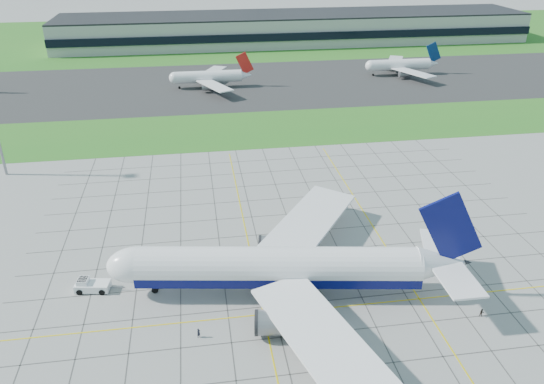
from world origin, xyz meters
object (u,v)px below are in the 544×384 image
object	(u,v)px
pushback_tug	(91,285)
crew_far	(482,313)
distant_jet_2	(401,65)
airliner	(280,267)
crew_near	(199,333)
distant_jet_1	(210,77)

from	to	relation	value
pushback_tug	crew_far	world-z (taller)	pushback_tug
distant_jet_2	crew_far	bearing A→B (deg)	-106.27
airliner	crew_near	distance (m)	18.25
crew_near	pushback_tug	bearing A→B (deg)	105.45
distant_jet_1	distant_jet_2	xyz separation A→B (m)	(84.69, 7.98, 0.00)
pushback_tug	distant_jet_2	bearing A→B (deg)	60.31
distant_jet_2	crew_near	bearing A→B (deg)	-120.98
airliner	crew_near	bearing A→B (deg)	-138.70
airliner	crew_near	world-z (taller)	airliner
pushback_tug	distant_jet_1	size ratio (longest dim) A/B	0.21
crew_near	distant_jet_1	world-z (taller)	distant_jet_1
pushback_tug	crew_near	bearing A→B (deg)	-30.12
distant_jet_2	airliner	bearing A→B (deg)	-118.26
pushback_tug	crew_far	bearing A→B (deg)	-5.86
crew_far	airliner	bearing A→B (deg)	171.56
crew_near	distant_jet_1	xyz separation A→B (m)	(9.04, 148.11, 3.63)
crew_far	distant_jet_1	size ratio (longest dim) A/B	0.04
pushback_tug	distant_jet_2	distance (m)	180.27
crew_far	distant_jet_1	world-z (taller)	distant_jet_1
airliner	crew_far	size ratio (longest dim) A/B	41.46
distant_jet_1	distant_jet_2	world-z (taller)	same
airliner	distant_jet_2	xyz separation A→B (m)	(78.84, 146.68, -1.13)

